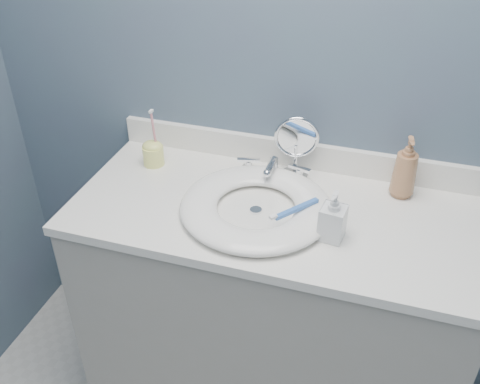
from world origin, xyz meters
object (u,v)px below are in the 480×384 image
at_px(makeup_mirror, 296,144).
at_px(toothbrush_holder, 153,152).
at_px(soap_bottle_amber, 406,167).
at_px(soap_bottle_clear, 333,216).

relative_size(makeup_mirror, toothbrush_holder, 1.03).
xyz_separation_m(makeup_mirror, toothbrush_holder, (-0.47, -0.08, -0.07)).
height_order(soap_bottle_amber, toothbrush_holder, toothbrush_holder).
bearing_deg(soap_bottle_amber, soap_bottle_clear, -131.33).
distance_m(makeup_mirror, soap_bottle_clear, 0.34).
bearing_deg(makeup_mirror, soap_bottle_amber, -13.98).
xyz_separation_m(soap_bottle_clear, toothbrush_holder, (-0.64, 0.21, -0.03)).
distance_m(soap_bottle_amber, toothbrush_holder, 0.81).
distance_m(makeup_mirror, soap_bottle_amber, 0.34).
height_order(makeup_mirror, soap_bottle_amber, makeup_mirror).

